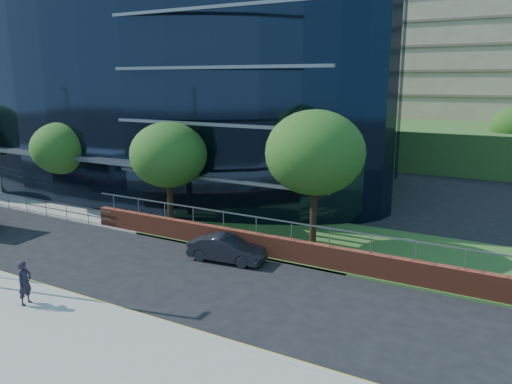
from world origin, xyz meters
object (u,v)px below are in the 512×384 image
Objects in this scene: tree_far_c at (168,155)px; tree_far_d at (315,153)px; parked_car at (227,249)px; pedestrian at (25,283)px; tree_far_b at (62,148)px.

tree_far_d is at bearing 6.34° from tree_far_c.
pedestrian is (-4.10, -8.37, 0.41)m from parked_car.
pedestrian reaches higher than parked_car.
tree_far_c reaches higher than tree_far_b.
tree_far_d is 14.91m from pedestrian.
tree_far_c is 0.87× the size of tree_far_d.
tree_far_c reaches higher than parked_car.
tree_far_d reaches higher than tree_far_c.
tree_far_d reaches higher than parked_car.
tree_far_c reaches higher than pedestrian.
tree_far_d reaches higher than tree_far_b.
parked_car is (16.12, -3.63, -3.56)m from tree_far_b.
tree_far_b is at bearing 70.85° from parked_car.
tree_far_d is 6.78m from parked_car.
tree_far_c is at bearing -2.86° from tree_far_b.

